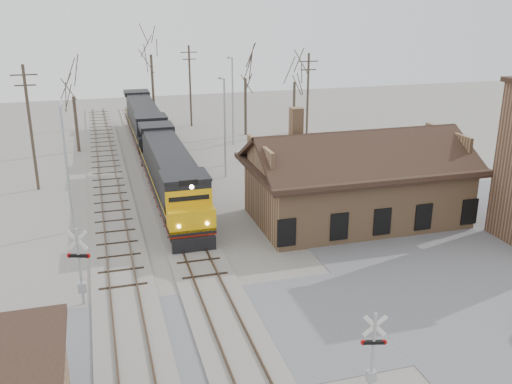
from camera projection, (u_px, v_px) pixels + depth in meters
ground at (230, 335)px, 26.61m from camera, size 140.00×140.00×0.00m
road at (230, 335)px, 26.60m from camera, size 60.00×9.00×0.03m
parking_lot at (500, 254)px, 34.97m from camera, size 22.00×26.00×0.03m
track_main at (180, 220)px, 40.23m from camera, size 3.40×90.00×0.24m
track_siding at (115, 227)px, 39.04m from camera, size 3.40×90.00×0.24m
depot at (356, 186)px, 39.90m from camera, size 15.20×9.31×7.90m
locomotive_lead at (171, 175)px, 42.77m from camera, size 2.93×19.65×4.36m
locomotive_trailing at (145, 123)px, 60.89m from camera, size 2.93×19.65×4.13m
crossbuck_near at (373, 356)px, 22.13m from camera, size 1.02×0.35×3.61m
crossbuck_far at (80, 269)px, 28.68m from camera, size 1.15×0.46×4.18m
streetlight_a at (66, 163)px, 36.98m from camera, size 0.25×2.04×8.50m
streetlight_b at (224, 122)px, 48.80m from camera, size 0.25×2.04×8.56m
streetlight_c at (232, 97)px, 59.66m from camera, size 0.25×2.04×9.17m
utility_pole_a at (30, 126)px, 45.17m from camera, size 2.00×0.24×10.10m
utility_pole_b at (190, 85)px, 68.44m from camera, size 2.00×0.24×9.65m
utility_pole_c at (307, 101)px, 56.68m from camera, size 2.00×0.24×9.87m
tree_b at (73, 87)px, 56.38m from camera, size 3.75×3.75×9.19m
tree_c at (150, 43)px, 70.36m from camera, size 5.50×5.50×13.48m
tree_d at (245, 69)px, 63.19m from camera, size 4.29×4.29×10.51m
tree_e at (295, 73)px, 64.52m from camera, size 3.91×3.91×9.57m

